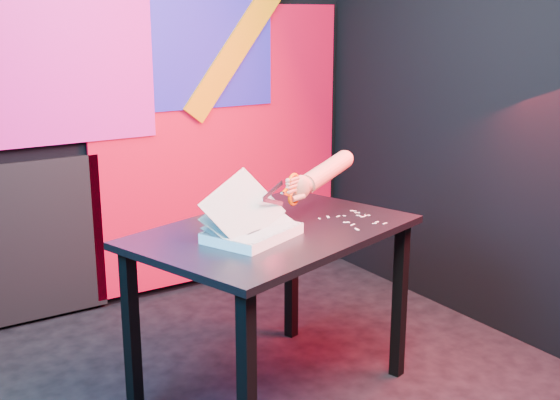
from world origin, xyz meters
TOP-DOWN VIEW (x-y plane):
  - room at (0.00, 0.00)m, footprint 3.01×3.01m
  - backdrop at (0.06, 1.46)m, footprint 2.88×0.05m
  - work_table at (0.18, 0.17)m, footprint 1.28×1.03m
  - printout_stack at (0.04, 0.11)m, footprint 0.43×0.36m
  - scissors at (0.28, 0.19)m, footprint 0.23×0.09m
  - hand_forearm at (0.50, 0.27)m, footprint 0.45×0.20m
  - paper_clippings at (0.54, 0.10)m, footprint 0.22×0.25m

SIDE VIEW (x-z plane):
  - work_table at x=0.18m, z-range 0.28..1.03m
  - paper_clippings at x=0.54m, z-range 0.75..0.75m
  - printout_stack at x=0.04m, z-range 0.64..0.91m
  - scissors at x=0.28m, z-range 0.82..0.96m
  - hand_forearm at x=0.50m, z-range 0.84..1.00m
  - backdrop at x=0.06m, z-range -0.08..2.00m
  - room at x=0.00m, z-range 0.00..2.71m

